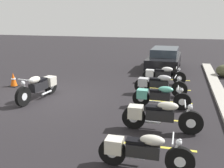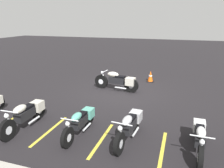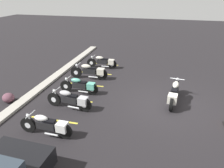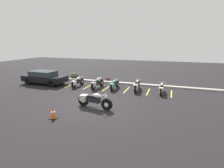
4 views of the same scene
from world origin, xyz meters
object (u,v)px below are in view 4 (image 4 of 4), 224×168
object	(u,v)px
parked_bike_3	(137,85)
parked_bike_0	(77,82)
motorcycle_cream_featured	(93,100)
parked_bike_2	(114,85)
parked_bike_4	(162,88)
parked_bike_1	(97,83)
car_black	(44,77)
landscape_rock_0	(74,75)
traffic_cone	(53,113)
landscape_rock_1	(108,79)

from	to	relation	value
parked_bike_3	parked_bike_0	bearing A→B (deg)	91.98
motorcycle_cream_featured	parked_bike_2	bearing A→B (deg)	98.68
motorcycle_cream_featured	parked_bike_4	distance (m)	6.00
parked_bike_1	car_black	world-z (taller)	car_black
car_black	landscape_rock_0	distance (m)	3.60
motorcycle_cream_featured	traffic_cone	world-z (taller)	motorcycle_cream_featured
parked_bike_2	landscape_rock_0	distance (m)	6.52
parked_bike_3	parked_bike_4	bearing A→B (deg)	-96.22
car_black	landscape_rock_0	size ratio (longest dim) A/B	4.37
parked_bike_1	parked_bike_2	size ratio (longest dim) A/B	1.06
parked_bike_1	parked_bike_4	bearing A→B (deg)	-83.05
parked_bike_4	parked_bike_0	bearing A→B (deg)	91.05
parked_bike_1	parked_bike_3	xyz separation A→B (m)	(3.53, 0.32, 0.02)
motorcycle_cream_featured	parked_bike_3	distance (m)	5.11
parked_bike_1	landscape_rock_1	size ratio (longest dim) A/B	3.58
motorcycle_cream_featured	car_black	distance (m)	8.44
parked_bike_0	parked_bike_2	world-z (taller)	parked_bike_0
parked_bike_0	parked_bike_4	distance (m)	7.54
parked_bike_4	landscape_rock_1	world-z (taller)	parked_bike_4
parked_bike_4	car_black	distance (m)	11.11
motorcycle_cream_featured	parked_bike_1	xyz separation A→B (m)	(-1.68, 4.44, -0.05)
parked_bike_0	parked_bike_4	world-z (taller)	parked_bike_0
motorcycle_cream_featured	traffic_cone	size ratio (longest dim) A/B	3.69
parked_bike_2	parked_bike_1	bearing A→B (deg)	97.45
parked_bike_2	car_black	xyz separation A→B (m)	(-7.13, -0.27, 0.25)
landscape_rock_0	traffic_cone	world-z (taller)	landscape_rock_0
parked_bike_4	landscape_rock_1	bearing A→B (deg)	62.14
parked_bike_3	landscape_rock_0	xyz separation A→B (m)	(-7.72, 2.89, -0.14)
landscape_rock_0	traffic_cone	xyz separation A→B (m)	(4.52, -9.80, -0.03)
traffic_cone	parked_bike_4	bearing A→B (deg)	52.24
parked_bike_0	traffic_cone	size ratio (longest dim) A/B	3.18
parked_bike_0	landscape_rock_1	world-z (taller)	parked_bike_0
parked_bike_4	landscape_rock_0	xyz separation A→B (m)	(-9.74, 3.07, -0.09)
parked_bike_2	landscape_rock_0	xyz separation A→B (m)	(-5.77, 3.04, -0.09)
landscape_rock_1	traffic_cone	distance (m)	9.76
parked_bike_2	car_black	size ratio (longest dim) A/B	0.47
parked_bike_1	parked_bike_4	distance (m)	5.55
car_black	traffic_cone	size ratio (longest dim) A/B	6.65
motorcycle_cream_featured	landscape_rock_0	distance (m)	9.65
parked_bike_2	car_black	distance (m)	7.14
parked_bike_0	landscape_rock_1	distance (m)	3.66
landscape_rock_1	landscape_rock_0	bearing A→B (deg)	179.25
parked_bike_2	landscape_rock_1	world-z (taller)	parked_bike_2
parked_bike_2	traffic_cone	distance (m)	6.87
parked_bike_0	landscape_rock_0	bearing A→B (deg)	35.82
parked_bike_2	traffic_cone	xyz separation A→B (m)	(-1.24, -6.75, -0.12)
parked_bike_1	traffic_cone	distance (m)	6.60
parked_bike_1	car_black	size ratio (longest dim) A/B	0.50
parked_bike_2	parked_bike_4	size ratio (longest dim) A/B	1.00
landscape_rock_1	traffic_cone	bearing A→B (deg)	-87.19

